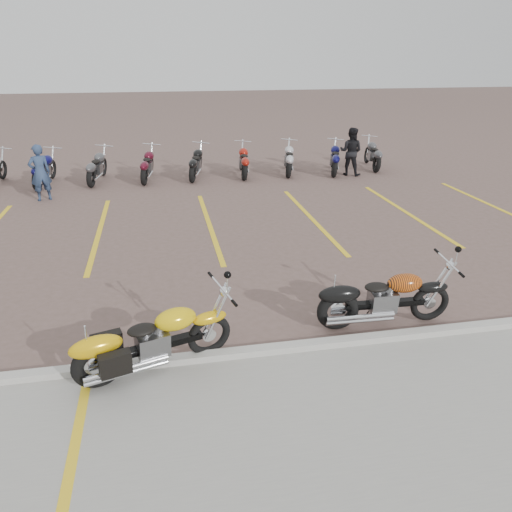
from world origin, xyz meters
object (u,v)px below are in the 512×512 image
(flame_cruiser, at_px, (381,300))
(person_b, at_px, (351,152))
(yellow_cruiser, at_px, (151,342))
(person_a, at_px, (40,173))

(flame_cruiser, relative_size, person_b, 1.32)
(flame_cruiser, bearing_deg, yellow_cruiser, -169.10)
(flame_cruiser, height_order, person_b, person_b)
(yellow_cruiser, bearing_deg, flame_cruiser, -8.14)
(yellow_cruiser, bearing_deg, person_b, 39.83)
(flame_cruiser, bearing_deg, person_a, 129.39)
(person_a, distance_m, person_b, 10.13)
(yellow_cruiser, height_order, person_a, person_a)
(flame_cruiser, xyz_separation_m, person_a, (-6.68, 8.73, 0.37))
(yellow_cruiser, distance_m, flame_cruiser, 3.61)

